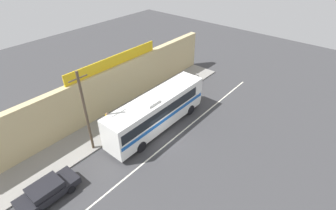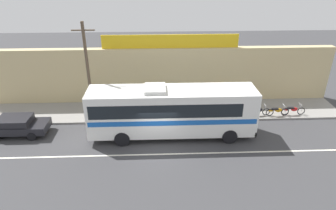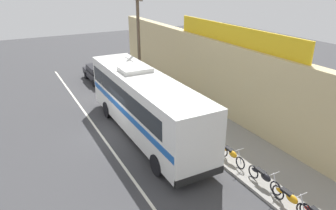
% 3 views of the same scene
% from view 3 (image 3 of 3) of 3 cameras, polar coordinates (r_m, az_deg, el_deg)
% --- Properties ---
extents(ground_plane, '(70.00, 70.00, 0.00)m').
position_cam_3_polar(ground_plane, '(18.82, -9.61, -5.10)').
color(ground_plane, '#3A3A3D').
extents(sidewalk_slab, '(30.00, 3.60, 0.14)m').
position_cam_3_polar(sidewalk_slab, '(20.79, 4.00, -1.83)').
color(sidewalk_slab, gray).
rests_on(sidewalk_slab, ground_plane).
extents(storefront_facade, '(30.00, 0.70, 4.80)m').
position_cam_3_polar(storefront_facade, '(21.13, 9.15, 5.10)').
color(storefront_facade, tan).
rests_on(storefront_facade, ground_plane).
extents(storefront_billboard, '(11.23, 0.12, 1.10)m').
position_cam_3_polar(storefront_billboard, '(19.56, 11.75, 12.44)').
color(storefront_billboard, gold).
rests_on(storefront_billboard, storefront_facade).
extents(road_center_stripe, '(30.00, 0.14, 0.01)m').
position_cam_3_polar(road_center_stripe, '(18.62, -11.94, -5.59)').
color(road_center_stripe, silver).
rests_on(road_center_stripe, ground_plane).
extents(intercity_bus, '(11.46, 2.61, 3.78)m').
position_cam_3_polar(intercity_bus, '(17.66, -4.41, 0.66)').
color(intercity_bus, white).
rests_on(intercity_bus, ground_plane).
extents(parked_car, '(4.29, 1.91, 1.37)m').
position_cam_3_polar(parked_car, '(28.13, -12.46, 5.71)').
color(parked_car, black).
rests_on(parked_car, ground_plane).
extents(utility_pole, '(1.60, 0.22, 7.54)m').
position_cam_3_polar(utility_pole, '(23.18, -5.34, 11.03)').
color(utility_pole, brown).
rests_on(utility_pole, sidewalk_slab).
extents(motorcycle_red, '(1.89, 0.56, 0.94)m').
position_cam_3_polar(motorcycle_red, '(15.74, 11.48, -8.79)').
color(motorcycle_red, black).
rests_on(motorcycle_red, sidewalk_slab).
extents(motorcycle_blue, '(1.95, 0.56, 0.94)m').
position_cam_3_polar(motorcycle_blue, '(14.48, 17.06, -12.45)').
color(motorcycle_blue, black).
rests_on(motorcycle_blue, sidewalk_slab).
extents(motorcycle_orange, '(1.85, 0.56, 0.94)m').
position_cam_3_polar(motorcycle_orange, '(13.62, 21.31, -15.59)').
color(motorcycle_orange, black).
rests_on(motorcycle_orange, sidewalk_slab).
extents(pedestrian_far_left, '(0.30, 0.48, 1.68)m').
position_cam_3_polar(pedestrian_far_left, '(22.11, 0.89, 2.67)').
color(pedestrian_far_left, brown).
rests_on(pedestrian_far_left, sidewalk_slab).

